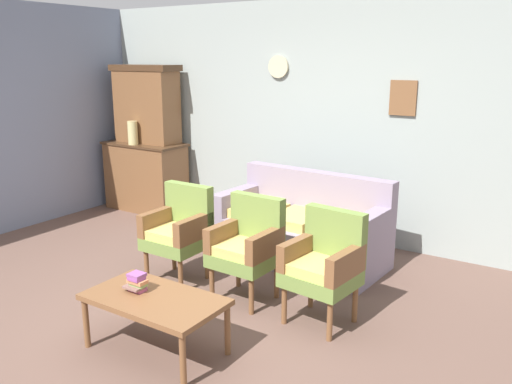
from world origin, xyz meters
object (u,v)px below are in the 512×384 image
Objects in this scene: side_cabinet at (146,176)px; armchair_near_couch_end at (179,229)px; armchair_near_cabinet at (324,262)px; vase_on_cabinet at (133,133)px; armchair_by_doorway at (248,244)px; book_stack_on_table at (137,282)px; coffee_table at (155,303)px; floral_couch at (302,230)px.

side_cabinet reaches higher than armchair_near_couch_end.
vase_on_cabinet is at bearing 158.05° from armchair_near_cabinet.
armchair_near_couch_end is 1.51m from armchair_near_cabinet.
armchair_by_doorway reaches higher than book_stack_on_table.
armchair_by_doorway is (2.75, -1.57, 0.03)m from side_cabinet.
side_cabinet reaches higher than armchair_by_doorway.
book_stack_on_table reaches higher than coffee_table.
floral_couch and armchair_by_doorway have the same top height.
armchair_near_cabinet is at bearing 52.99° from coffee_table.
book_stack_on_table is at bearing -102.15° from armchair_by_doorway.
armchair_near_couch_end is at bearing 116.44° from book_stack_on_table.
vase_on_cabinet reaches higher than armchair_by_doorway.
armchair_by_doorway reaches higher than coffee_table.
coffee_table is at bearing -127.01° from armchair_near_cabinet.
side_cabinet is 2.77m from floral_couch.
vase_on_cabinet is at bearing 145.01° from armchair_near_couch_end.
armchair_by_doorway is at bearing 86.72° from coffee_table.
book_stack_on_table is (0.54, -1.08, -0.01)m from armchair_near_couch_end.
coffee_table is at bearing -0.82° from book_stack_on_table.
armchair_by_doorway is at bearing -88.45° from floral_couch.
coffee_table is at bearing -44.71° from side_cabinet.
coffee_table is at bearing -56.78° from armchair_near_couch_end.
vase_on_cabinet is 0.17× the size of floral_couch.
vase_on_cabinet reaches higher than armchair_near_couch_end.
coffee_table is (2.68, -2.66, -0.09)m from side_cabinet.
armchair_near_couch_end is 1.20m from book_stack_on_table.
side_cabinet is 3.16m from armchair_by_doorway.
armchair_by_doorway is at bearing -29.76° from side_cabinet.
armchair_near_cabinet is (0.77, -1.07, 0.17)m from floral_couch.
armchair_by_doorway is (0.77, 0.01, 0.00)m from armchair_near_couch_end.
armchair_by_doorway is at bearing 0.57° from armchair_near_couch_end.
floral_couch is at bearing 91.55° from armchair_by_doorway.
vase_on_cabinet is 3.16m from armchair_by_doorway.
armchair_by_doorway is 5.59× the size of book_stack_on_table.
side_cabinet is at bearing 135.29° from coffee_table.
vase_on_cabinet is at bearing 137.53° from coffee_table.
armchair_by_doorway is at bearing 77.85° from book_stack_on_table.
armchair_near_couch_end is 1.00× the size of armchair_near_cabinet.
vase_on_cabinet is 3.83m from armchair_near_cabinet.
vase_on_cabinet is 1.92× the size of book_stack_on_table.
side_cabinet is 1.28× the size of armchair_by_doorway.
armchair_near_cabinet is (1.51, -0.01, 0.00)m from armchair_near_couch_end.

